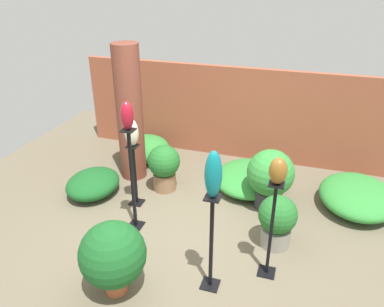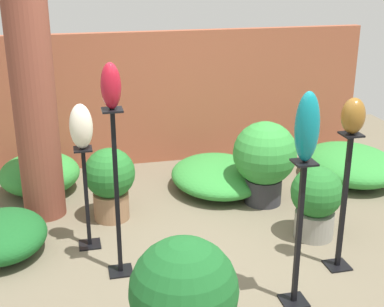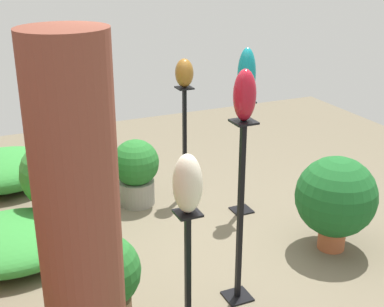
{
  "view_description": "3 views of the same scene",
  "coord_description": "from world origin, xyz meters",
  "views": [
    {
      "loc": [
        1.31,
        -3.69,
        3.2
      ],
      "look_at": [
        -0.01,
        0.4,
        1.07
      ],
      "focal_mm": 35.0,
      "sensor_mm": 36.0,
      "label": 1
    },
    {
      "loc": [
        -1.04,
        -3.9,
        2.52
      ],
      "look_at": [
        -0.04,
        0.31,
        0.94
      ],
      "focal_mm": 50.0,
      "sensor_mm": 36.0,
      "label": 2
    },
    {
      "loc": [
        -3.75,
        1.81,
        2.55
      ],
      "look_at": [
        0.13,
        0.09,
        0.9
      ],
      "focal_mm": 50.0,
      "sensor_mm": 36.0,
      "label": 3
    }
  ],
  "objects": [
    {
      "name": "pedestal_teal",
      "position": [
        0.55,
        -0.66,
        0.54
      ],
      "size": [
        0.2,
        0.2,
        1.17
      ],
      "color": "black",
      "rests_on": "ground"
    },
    {
      "name": "pedestal_ivory",
      "position": [
        -0.95,
        0.6,
        0.44
      ],
      "size": [
        0.2,
        0.2,
        0.96
      ],
      "color": "black",
      "rests_on": "ground"
    },
    {
      "name": "potted_plant_back_center",
      "position": [
        0.95,
        1.11,
        0.52
      ],
      "size": [
        0.68,
        0.68,
        0.91
      ],
      "color": "#2D2D33",
      "rests_on": "ground"
    },
    {
      "name": "potted_plant_front_right",
      "position": [
        -0.42,
        -1.05,
        0.5
      ],
      "size": [
        0.72,
        0.72,
        0.87
      ],
      "color": "#B25B38",
      "rests_on": "ground"
    },
    {
      "name": "art_vase_ivory",
      "position": [
        -0.95,
        0.6,
        1.16
      ],
      "size": [
        0.2,
        0.19,
        0.4
      ],
      "primitive_type": "ellipsoid",
      "color": "beige",
      "rests_on": "pedestal_ivory"
    },
    {
      "name": "potted_plant_mid_right",
      "position": [
        -0.7,
        1.11,
        0.42
      ],
      "size": [
        0.51,
        0.51,
        0.76
      ],
      "color": "#936B4C",
      "rests_on": "ground"
    },
    {
      "name": "potted_plant_near_pillar",
      "position": [
        1.15,
        0.27,
        0.39
      ],
      "size": [
        0.49,
        0.49,
        0.71
      ],
      "color": "gray",
      "rests_on": "ground"
    },
    {
      "name": "ground_plane",
      "position": [
        0.0,
        0.0,
        0.0
      ],
      "size": [
        8.0,
        8.0,
        0.0
      ],
      "primitive_type": "plane",
      "color": "#6B604C"
    },
    {
      "name": "foliage_bed_west",
      "position": [
        -1.71,
        0.64,
        0.18
      ],
      "size": [
        0.79,
        0.92,
        0.36
      ],
      "primitive_type": "ellipsoid",
      "color": "#195923",
      "rests_on": "ground"
    },
    {
      "name": "pedestal_ruby",
      "position": [
        -0.72,
        0.08,
        0.67
      ],
      "size": [
        0.2,
        0.2,
        1.44
      ],
      "color": "black",
      "rests_on": "ground"
    },
    {
      "name": "brick_pillar",
      "position": [
        -1.36,
        1.37,
        1.11
      ],
      "size": [
        0.42,
        0.42,
        2.22
      ],
      "primitive_type": "cylinder",
      "color": "brown",
      "rests_on": "ground"
    },
    {
      "name": "art_vase_bronze",
      "position": [
        1.12,
        -0.27,
        1.36
      ],
      "size": [
        0.19,
        0.19,
        0.29
      ],
      "primitive_type": "ellipsoid",
      "color": "brown",
      "rests_on": "pedestal_bronze"
    },
    {
      "name": "foliage_bed_center",
      "position": [
        0.58,
        1.59,
        0.16
      ],
      "size": [
        1.08,
        1.25,
        0.32
      ],
      "primitive_type": "ellipsoid",
      "color": "#338C38",
      "rests_on": "ground"
    },
    {
      "name": "art_vase_teal",
      "position": [
        0.55,
        -0.66,
        1.43
      ],
      "size": [
        0.17,
        0.17,
        0.51
      ],
      "primitive_type": "ellipsoid",
      "color": "#0F727A",
      "rests_on": "pedestal_teal"
    },
    {
      "name": "foliage_bed_east",
      "position": [
        2.21,
        1.5,
        0.19
      ],
      "size": [
        1.1,
        1.29,
        0.38
      ],
      "primitive_type": "ellipsoid",
      "color": "#338C38",
      "rests_on": "ground"
    },
    {
      "name": "pedestal_bronze",
      "position": [
        1.12,
        -0.27,
        0.56
      ],
      "size": [
        0.2,
        0.2,
        1.22
      ],
      "color": "black",
      "rests_on": "ground"
    },
    {
      "name": "brick_wall_back",
      "position": [
        0.0,
        2.66,
        0.84
      ],
      "size": [
        5.6,
        0.12,
        1.69
      ],
      "primitive_type": "cube",
      "color": "#9E5138",
      "rests_on": "ground"
    },
    {
      "name": "foliage_bed_rear",
      "position": [
        -1.43,
        1.98,
        0.22
      ],
      "size": [
        0.9,
        0.91,
        0.43
      ],
      "primitive_type": "ellipsoid",
      "color": "#338C38",
      "rests_on": "ground"
    },
    {
      "name": "art_vase_ruby",
      "position": [
        -0.72,
        0.08,
        1.62
      ],
      "size": [
        0.16,
        0.16,
        0.36
      ],
      "primitive_type": "ellipsoid",
      "color": "maroon",
      "rests_on": "pedestal_ruby"
    }
  ]
}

